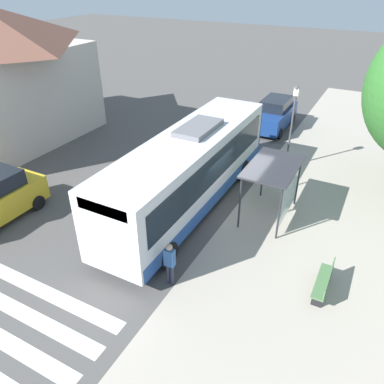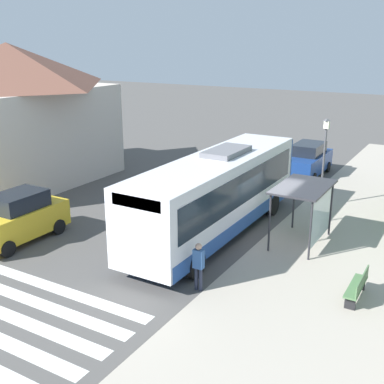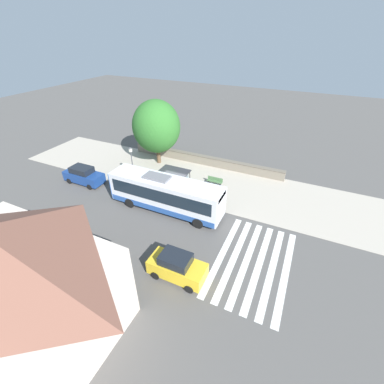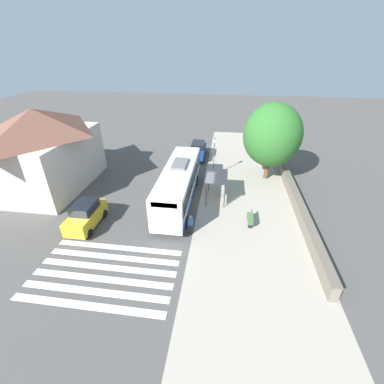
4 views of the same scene
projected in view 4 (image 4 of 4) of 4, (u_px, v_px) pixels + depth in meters
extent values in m
plane|color=#514F4C|center=(200.00, 200.00, 23.96)|extent=(120.00, 120.00, 0.00)
cube|color=#ADA393|center=(249.00, 203.00, 23.43)|extent=(9.00, 44.00, 0.02)
cube|color=silver|center=(119.00, 248.00, 18.28)|extent=(9.00, 0.50, 0.01)
cube|color=silver|center=(114.00, 257.00, 17.46)|extent=(9.00, 0.50, 0.01)
cube|color=silver|center=(108.00, 267.00, 16.64)|extent=(9.00, 0.50, 0.01)
cube|color=silver|center=(102.00, 279.00, 15.83)|extent=(9.00, 0.50, 0.01)
cube|color=silver|center=(95.00, 292.00, 15.01)|extent=(9.00, 0.50, 0.01)
cube|color=silver|center=(87.00, 306.00, 14.19)|extent=(9.00, 0.50, 0.01)
cube|color=slate|center=(296.00, 201.00, 22.68)|extent=(0.50, 20.00, 1.10)
cube|color=#685F52|center=(297.00, 196.00, 22.39)|extent=(0.60, 20.00, 0.08)
cube|color=beige|center=(46.00, 161.00, 25.21)|extent=(7.28, 10.06, 5.31)
pyramid|color=brown|center=(34.00, 122.00, 23.30)|extent=(7.88, 10.66, 2.39)
cube|color=silver|center=(179.00, 183.00, 22.86)|extent=(2.50, 10.98, 2.84)
cube|color=black|center=(179.00, 179.00, 22.68)|extent=(2.54, 10.10, 1.25)
cube|color=#264C93|center=(179.00, 194.00, 23.42)|extent=(2.54, 10.76, 0.57)
cube|color=#264C93|center=(188.00, 160.00, 27.56)|extent=(2.54, 0.06, 2.72)
cube|color=black|center=(164.00, 205.00, 17.61)|extent=(1.88, 0.08, 0.40)
cube|color=slate|center=(180.00, 164.00, 22.81)|extent=(1.25, 2.42, 0.22)
cylinder|color=black|center=(185.00, 222.00, 20.09)|extent=(0.30, 1.00, 1.00)
cylinder|color=black|center=(156.00, 220.00, 20.37)|extent=(0.30, 1.00, 1.00)
cylinder|color=black|center=(196.00, 180.00, 26.33)|extent=(0.30, 1.00, 1.00)
cylinder|color=black|center=(174.00, 179.00, 26.60)|extent=(0.30, 1.00, 1.00)
cylinder|color=#2D2D33|center=(209.00, 180.00, 24.87)|extent=(0.08, 0.08, 2.32)
cylinder|color=#2D2D33|center=(206.00, 195.00, 22.46)|extent=(0.08, 0.08, 2.32)
cylinder|color=#2D2D33|center=(225.00, 181.00, 24.68)|extent=(0.08, 0.08, 2.32)
cylinder|color=#2D2D33|center=(225.00, 196.00, 22.27)|extent=(0.08, 0.08, 2.32)
cube|color=#2D2D33|center=(217.00, 176.00, 22.98)|extent=(1.89, 3.10, 0.08)
cube|color=silver|center=(225.00, 187.00, 23.42)|extent=(0.03, 2.52, 1.86)
cylinder|color=#2D3347|center=(192.00, 229.00, 19.48)|extent=(0.12, 0.12, 0.79)
cylinder|color=#2D3347|center=(189.00, 229.00, 19.50)|extent=(0.12, 0.12, 0.79)
cube|color=#38609E|center=(190.00, 221.00, 19.14)|extent=(0.34, 0.22, 0.64)
sphere|color=tan|center=(190.00, 217.00, 18.93)|extent=(0.22, 0.22, 0.22)
cube|color=#4C7247|center=(250.00, 218.00, 20.61)|extent=(0.40, 1.74, 0.06)
cube|color=#4C7247|center=(252.00, 216.00, 20.48)|extent=(0.04, 1.74, 0.40)
cube|color=black|center=(249.00, 216.00, 21.33)|extent=(0.32, 0.06, 0.45)
cube|color=black|center=(250.00, 226.00, 20.13)|extent=(0.32, 0.06, 0.45)
cylinder|color=#4C4C51|center=(213.00, 175.00, 28.33)|extent=(0.24, 0.24, 0.16)
cylinder|color=#4C4C51|center=(214.00, 160.00, 27.42)|extent=(0.10, 0.10, 3.86)
cube|color=silver|center=(215.00, 141.00, 26.37)|extent=(0.24, 0.24, 0.35)
pyramid|color=#4C4C51|center=(215.00, 138.00, 26.25)|extent=(0.28, 0.28, 0.14)
cylinder|color=brown|center=(268.00, 164.00, 27.14)|extent=(0.51, 0.51, 3.19)
ellipsoid|color=#2D6B28|center=(272.00, 135.00, 25.56)|extent=(5.77, 5.77, 6.34)
cube|color=navy|center=(198.00, 152.00, 32.67)|extent=(1.80, 4.59, 1.04)
cube|color=black|center=(198.00, 145.00, 32.35)|extent=(1.53, 2.39, 0.65)
cylinder|color=black|center=(203.00, 160.00, 31.52)|extent=(0.22, 0.64, 0.64)
cylinder|color=black|center=(190.00, 159.00, 31.72)|extent=(0.22, 0.64, 0.64)
cylinder|color=black|center=(205.00, 151.00, 34.09)|extent=(0.22, 0.64, 0.64)
cylinder|color=black|center=(193.00, 151.00, 34.29)|extent=(0.22, 0.64, 0.64)
cube|color=gold|center=(86.00, 217.00, 20.16)|extent=(1.75, 4.02, 1.07)
cube|color=black|center=(84.00, 207.00, 19.82)|extent=(1.49, 2.09, 0.67)
cylinder|color=black|center=(89.00, 233.00, 19.18)|extent=(0.22, 0.64, 0.64)
cylinder|color=black|center=(69.00, 231.00, 19.38)|extent=(0.22, 0.64, 0.64)
cylinder|color=black|center=(104.00, 214.00, 21.43)|extent=(0.22, 0.64, 0.64)
cylinder|color=black|center=(86.00, 212.00, 21.62)|extent=(0.22, 0.64, 0.64)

